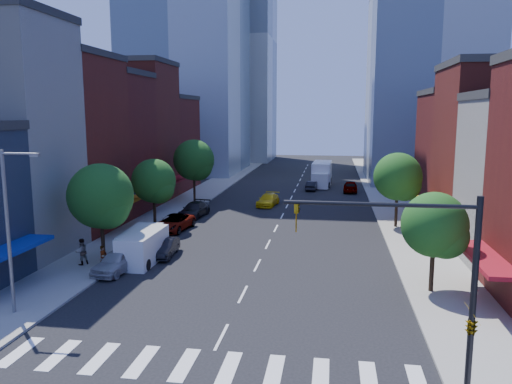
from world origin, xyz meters
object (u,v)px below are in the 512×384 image
(cargo_van_near, at_px, (142,247))
(pedestrian_far, at_px, (81,252))
(parked_car_rear, at_px, (194,210))
(parked_car_third, at_px, (174,223))
(pedestrian_near, at_px, (103,258))
(traffic_car_oncoming, at_px, (312,186))
(parked_car_front, at_px, (117,261))
(cargo_van_far, at_px, (141,244))
(traffic_car_far, at_px, (350,187))
(taxi, at_px, (268,200))
(box_truck, at_px, (322,175))
(parked_car_second, at_px, (165,248))

(cargo_van_near, bearing_deg, pedestrian_far, -158.13)
(parked_car_rear, height_order, pedestrian_far, pedestrian_far)
(parked_car_third, height_order, pedestrian_near, pedestrian_near)
(traffic_car_oncoming, bearing_deg, parked_car_front, 79.78)
(pedestrian_far, bearing_deg, traffic_car_oncoming, -166.63)
(cargo_van_far, bearing_deg, traffic_car_far, 61.07)
(taxi, distance_m, pedestrian_near, 28.09)
(cargo_van_near, bearing_deg, cargo_van_far, 118.65)
(cargo_van_near, distance_m, box_truck, 44.17)
(traffic_car_oncoming, bearing_deg, traffic_car_far, 176.97)
(parked_car_second, height_order, cargo_van_far, cargo_van_far)
(box_truck, relative_size, pedestrian_far, 4.66)
(parked_car_second, relative_size, parked_car_third, 0.77)
(cargo_van_far, bearing_deg, parked_car_rear, 87.36)
(pedestrian_far, bearing_deg, parked_car_third, -160.14)
(parked_car_rear, relative_size, cargo_van_far, 0.98)
(cargo_van_far, distance_m, taxi, 24.42)
(parked_car_third, bearing_deg, cargo_van_far, -81.41)
(taxi, relative_size, box_truck, 0.55)
(cargo_van_far, relative_size, pedestrian_far, 2.81)
(parked_car_front, distance_m, cargo_van_near, 2.62)
(traffic_car_far, height_order, pedestrian_far, pedestrian_far)
(traffic_car_oncoming, distance_m, traffic_car_far, 5.51)
(parked_car_third, height_order, pedestrian_far, pedestrian_far)
(pedestrian_near, bearing_deg, cargo_van_near, -21.63)
(traffic_car_far, distance_m, pedestrian_near, 43.06)
(parked_car_rear, height_order, pedestrian_near, pedestrian_near)
(traffic_car_oncoming, distance_m, pedestrian_near, 41.91)
(parked_car_second, distance_m, taxi, 23.11)
(parked_car_third, distance_m, traffic_car_oncoming, 29.62)
(traffic_car_oncoming, height_order, traffic_car_far, traffic_car_far)
(parked_car_front, relative_size, pedestrian_far, 2.42)
(parked_car_front, relative_size, traffic_car_oncoming, 1.17)
(pedestrian_near, bearing_deg, traffic_car_far, -9.37)
(parked_car_second, relative_size, taxi, 0.86)
(parked_car_second, distance_m, traffic_car_far, 37.86)
(cargo_van_near, relative_size, box_truck, 0.61)
(taxi, bearing_deg, pedestrian_near, -99.62)
(taxi, bearing_deg, box_truck, 79.08)
(parked_car_front, relative_size, taxi, 0.95)
(parked_car_rear, bearing_deg, box_truck, 69.10)
(parked_car_third, height_order, box_truck, box_truck)
(box_truck, height_order, pedestrian_near, box_truck)
(parked_car_third, bearing_deg, traffic_car_far, 62.61)
(traffic_car_far, height_order, box_truck, box_truck)
(parked_car_third, distance_m, pedestrian_far, 12.28)
(parked_car_second, bearing_deg, pedestrian_far, -149.89)
(taxi, xyz_separation_m, traffic_car_oncoming, (4.73, 12.99, -0.06))
(parked_car_third, height_order, cargo_van_near, cargo_van_near)
(parked_car_second, distance_m, parked_car_third, 8.63)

